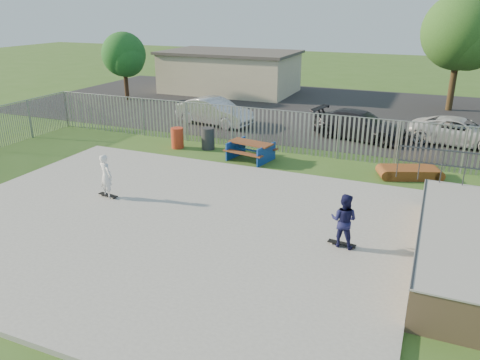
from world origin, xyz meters
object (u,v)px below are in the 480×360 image
at_px(car_silver, 214,111).
at_px(car_dark, 360,125).
at_px(picnic_table, 251,151).
at_px(tree_left, 124,55).
at_px(funbox, 409,173).
at_px(trash_bin_grey, 208,139).
at_px(skater_white, 106,176).
at_px(skater_navy, 344,220).
at_px(trash_bin_red, 177,138).
at_px(tree_mid, 461,32).
at_px(car_white, 460,132).

distance_m(car_silver, car_dark, 8.30).
distance_m(picnic_table, tree_left, 17.04).
relative_size(picnic_table, car_silver, 0.48).
distance_m(picnic_table, funbox, 6.81).
relative_size(trash_bin_grey, car_silver, 0.22).
height_order(picnic_table, tree_left, tree_left).
distance_m(funbox, car_dark, 5.88).
bearing_deg(trash_bin_grey, skater_white, -93.33).
bearing_deg(car_silver, picnic_table, -129.62).
bearing_deg(skater_navy, trash_bin_red, -31.13).
height_order(car_silver, skater_navy, skater_navy).
bearing_deg(skater_navy, tree_left, -35.00).
relative_size(tree_mid, skater_white, 4.70).
xyz_separation_m(trash_bin_red, tree_mid, (12.21, 14.67, 4.50)).
relative_size(car_white, tree_mid, 0.64).
distance_m(car_dark, car_white, 4.84).
distance_m(picnic_table, car_white, 10.72).
relative_size(car_dark, skater_white, 3.16).
height_order(trash_bin_red, skater_navy, skater_navy).
relative_size(trash_bin_red, car_white, 0.21).
height_order(skater_navy, skater_white, same).
distance_m(car_silver, tree_mid, 16.45).
height_order(car_dark, skater_navy, skater_navy).
bearing_deg(tree_left, tree_mid, 13.58).
distance_m(trash_bin_red, car_dark, 9.42).
height_order(trash_bin_grey, car_white, car_white).
distance_m(tree_left, skater_navy, 25.38).
bearing_deg(trash_bin_red, car_dark, 32.88).
bearing_deg(car_silver, skater_white, -162.17).
xyz_separation_m(trash_bin_grey, skater_white, (-0.42, -7.15, 0.42)).
height_order(picnic_table, car_white, car_white).
height_order(trash_bin_grey, tree_left, tree_left).
bearing_deg(skater_white, skater_navy, -163.58).
distance_m(car_dark, tree_left, 18.29).
bearing_deg(tree_left, car_dark, -13.63).
height_order(tree_mid, skater_white, tree_mid).
xyz_separation_m(tree_left, skater_white, (10.74, -16.10, -2.31)).
bearing_deg(car_silver, trash_bin_grey, -147.01).
height_order(trash_bin_red, car_silver, car_silver).
height_order(car_white, skater_navy, skater_navy).
bearing_deg(car_dark, tree_left, 88.51).
height_order(trash_bin_red, tree_left, tree_left).
bearing_deg(skater_navy, funbox, -94.86).
bearing_deg(skater_white, car_white, -113.68).
xyz_separation_m(picnic_table, skater_white, (-2.95, -6.37, 0.52)).
distance_m(trash_bin_red, tree_left, 13.77).
relative_size(car_white, skater_navy, 3.02).
height_order(picnic_table, trash_bin_red, trash_bin_red).
bearing_deg(picnic_table, car_dark, 65.45).
bearing_deg(trash_bin_red, picnic_table, -5.03).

